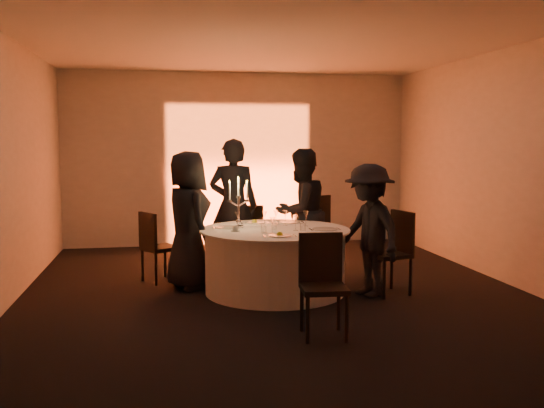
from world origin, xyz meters
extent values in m
plane|color=black|center=(0.00, 0.00, 0.00)|extent=(7.00, 7.00, 0.00)
plane|color=silver|center=(0.00, 0.00, 3.00)|extent=(7.00, 7.00, 0.00)
plane|color=beige|center=(0.00, 3.50, 1.50)|extent=(7.00, 0.00, 7.00)
plane|color=beige|center=(0.00, -3.50, 1.50)|extent=(7.00, 0.00, 7.00)
plane|color=beige|center=(-3.00, 0.00, 1.50)|extent=(0.00, 7.00, 7.00)
plane|color=beige|center=(3.00, 0.00, 1.50)|extent=(0.00, 7.00, 7.00)
cube|color=black|center=(0.00, 3.20, 0.05)|extent=(0.25, 0.12, 0.10)
cylinder|color=black|center=(0.00, 0.00, 0.01)|extent=(0.60, 0.60, 0.03)
cylinder|color=black|center=(0.00, 0.00, 0.38)|extent=(0.20, 0.20, 0.75)
cylinder|color=white|center=(0.00, 0.00, 0.38)|extent=(1.68, 1.68, 0.75)
cylinder|color=white|center=(0.00, 0.00, 0.76)|extent=(1.80, 1.80, 0.02)
cube|color=black|center=(-1.36, 0.81, 0.44)|extent=(0.55, 0.55, 0.05)
cube|color=black|center=(-1.52, 0.72, 0.68)|extent=(0.24, 0.36, 0.46)
cylinder|color=black|center=(-1.13, 0.75, 0.21)|extent=(0.04, 0.04, 0.43)
cylinder|color=black|center=(-1.30, 1.05, 0.21)|extent=(0.04, 0.04, 0.43)
cylinder|color=black|center=(-1.42, 0.58, 0.21)|extent=(0.04, 0.04, 0.43)
cylinder|color=black|center=(-1.60, 0.87, 0.21)|extent=(0.04, 0.04, 0.43)
cube|color=black|center=(-0.08, 1.67, 0.43)|extent=(0.41, 0.41, 0.05)
cube|color=black|center=(-0.09, 1.49, 0.67)|extent=(0.39, 0.06, 0.45)
cylinder|color=black|center=(0.09, 1.83, 0.21)|extent=(0.04, 0.04, 0.42)
cylinder|color=black|center=(-0.24, 1.85, 0.21)|extent=(0.04, 0.04, 0.42)
cylinder|color=black|center=(0.08, 1.49, 0.21)|extent=(0.04, 0.04, 0.42)
cylinder|color=black|center=(-0.26, 1.51, 0.21)|extent=(0.04, 0.04, 0.42)
cube|color=black|center=(0.79, 1.53, 0.50)|extent=(0.61, 0.61, 0.05)
cube|color=black|center=(0.88, 1.35, 0.78)|extent=(0.42, 0.24, 0.52)
cylinder|color=black|center=(0.87, 1.79, 0.24)|extent=(0.04, 0.04, 0.48)
cylinder|color=black|center=(0.53, 1.61, 0.24)|extent=(0.04, 0.04, 0.48)
cylinder|color=black|center=(1.05, 1.45, 0.24)|extent=(0.04, 0.04, 0.48)
cylinder|color=black|center=(0.71, 1.27, 0.24)|extent=(0.04, 0.04, 0.48)
cube|color=black|center=(1.31, -0.33, 0.47)|extent=(0.53, 0.53, 0.05)
cube|color=black|center=(1.50, -0.29, 0.74)|extent=(0.15, 0.43, 0.49)
cylinder|color=black|center=(1.08, -0.20, 0.23)|extent=(0.04, 0.04, 0.46)
cylinder|color=black|center=(1.18, -0.56, 0.23)|extent=(0.04, 0.04, 0.46)
cylinder|color=black|center=(1.44, -0.11, 0.23)|extent=(0.04, 0.04, 0.46)
cylinder|color=black|center=(1.54, -0.47, 0.23)|extent=(0.04, 0.04, 0.46)
cube|color=black|center=(0.14, -1.74, 0.46)|extent=(0.45, 0.45, 0.05)
cube|color=black|center=(0.16, -1.55, 0.72)|extent=(0.42, 0.07, 0.48)
cylinder|color=black|center=(-0.05, -1.90, 0.22)|extent=(0.04, 0.04, 0.45)
cylinder|color=black|center=(0.30, -1.93, 0.22)|extent=(0.04, 0.04, 0.45)
cylinder|color=black|center=(-0.02, -1.54, 0.22)|extent=(0.04, 0.04, 0.45)
cylinder|color=black|center=(0.33, -1.57, 0.22)|extent=(0.04, 0.04, 0.45)
imported|color=black|center=(-1.02, 0.39, 0.85)|extent=(0.80, 0.97, 1.70)
imported|color=black|center=(-0.36, 1.23, 0.93)|extent=(0.77, 0.61, 1.85)
imported|color=black|center=(0.53, 0.91, 0.86)|extent=(1.05, 0.98, 1.72)
imported|color=black|center=(1.06, -0.35, 0.78)|extent=(0.87, 1.14, 1.56)
cylinder|color=white|center=(-0.54, 0.19, 0.78)|extent=(0.28, 0.28, 0.01)
cube|color=silver|center=(-0.71, 0.19, 0.78)|extent=(0.01, 0.17, 0.01)
cube|color=silver|center=(-0.37, 0.19, 0.78)|extent=(0.02, 0.17, 0.01)
cylinder|color=white|center=(-0.17, 0.52, 0.78)|extent=(0.26, 0.26, 0.01)
cube|color=silver|center=(-0.34, 0.52, 0.78)|extent=(0.02, 0.17, 0.01)
cube|color=silver|center=(0.00, 0.52, 0.78)|extent=(0.01, 0.17, 0.01)
sphere|color=yellow|center=(-0.17, 0.52, 0.82)|extent=(0.07, 0.07, 0.07)
cylinder|color=white|center=(0.29, 0.50, 0.78)|extent=(0.27, 0.27, 0.01)
cube|color=silver|center=(0.12, 0.50, 0.78)|extent=(0.02, 0.17, 0.01)
cube|color=silver|center=(0.46, 0.50, 0.78)|extent=(0.02, 0.17, 0.01)
cylinder|color=white|center=(0.57, -0.17, 0.78)|extent=(0.29, 0.29, 0.01)
cube|color=silver|center=(0.40, -0.17, 0.78)|extent=(0.02, 0.17, 0.01)
cube|color=silver|center=(0.74, -0.17, 0.78)|extent=(0.01, 0.17, 0.01)
cylinder|color=white|center=(-0.05, -0.56, 0.78)|extent=(0.26, 0.26, 0.01)
cube|color=silver|center=(-0.22, -0.56, 0.78)|extent=(0.02, 0.17, 0.01)
cube|color=silver|center=(0.12, -0.56, 0.78)|extent=(0.02, 0.17, 0.01)
sphere|color=yellow|center=(-0.05, -0.56, 0.82)|extent=(0.07, 0.07, 0.07)
cylinder|color=white|center=(-0.49, -0.10, 0.77)|extent=(0.11, 0.11, 0.01)
cylinder|color=white|center=(-0.49, -0.10, 0.81)|extent=(0.07, 0.07, 0.06)
cylinder|color=silver|center=(-0.41, 0.21, 0.78)|extent=(0.13, 0.13, 0.02)
sphere|color=silver|center=(-0.41, 0.21, 0.84)|extent=(0.07, 0.07, 0.07)
cylinder|color=silver|center=(-0.41, 0.21, 0.96)|extent=(0.03, 0.03, 0.33)
cylinder|color=silver|center=(-0.41, 0.21, 1.14)|extent=(0.05, 0.05, 0.03)
cylinder|color=white|center=(-0.41, 0.21, 1.26)|extent=(0.02, 0.02, 0.21)
cone|color=yellow|center=(-0.41, 0.21, 1.38)|extent=(0.02, 0.02, 0.03)
cylinder|color=silver|center=(-0.47, 0.21, 1.06)|extent=(0.12, 0.02, 0.08)
cylinder|color=silver|center=(-0.52, 0.21, 1.10)|extent=(0.05, 0.05, 0.03)
cylinder|color=white|center=(-0.52, 0.21, 1.21)|extent=(0.02, 0.02, 0.21)
cone|color=yellow|center=(-0.52, 0.21, 1.33)|extent=(0.02, 0.02, 0.03)
cylinder|color=silver|center=(-0.36, 0.21, 1.06)|extent=(0.12, 0.02, 0.08)
cylinder|color=silver|center=(-0.31, 0.21, 1.10)|extent=(0.05, 0.05, 0.03)
cylinder|color=white|center=(-0.31, 0.21, 1.21)|extent=(0.02, 0.02, 0.21)
cone|color=yellow|center=(-0.31, 0.21, 1.33)|extent=(0.02, 0.02, 0.03)
cylinder|color=silver|center=(0.07, 0.31, 0.77)|extent=(0.06, 0.06, 0.01)
cylinder|color=silver|center=(0.07, 0.31, 0.83)|extent=(0.01, 0.01, 0.10)
cone|color=silver|center=(0.07, 0.31, 0.92)|extent=(0.07, 0.07, 0.09)
cylinder|color=silver|center=(0.21, -0.19, 0.77)|extent=(0.06, 0.06, 0.01)
cylinder|color=silver|center=(0.21, -0.19, 0.83)|extent=(0.01, 0.01, 0.10)
cone|color=silver|center=(0.21, -0.19, 0.92)|extent=(0.07, 0.07, 0.09)
cylinder|color=silver|center=(-0.09, -0.34, 0.77)|extent=(0.06, 0.06, 0.01)
cylinder|color=silver|center=(-0.09, -0.34, 0.83)|extent=(0.01, 0.01, 0.10)
cone|color=silver|center=(-0.09, -0.34, 0.92)|extent=(0.07, 0.07, 0.09)
cylinder|color=silver|center=(0.42, 0.16, 0.77)|extent=(0.06, 0.06, 0.01)
cylinder|color=silver|center=(0.42, 0.16, 0.83)|extent=(0.01, 0.01, 0.10)
cone|color=silver|center=(0.42, 0.16, 0.92)|extent=(0.07, 0.07, 0.09)
cylinder|color=silver|center=(-0.43, 0.16, 0.77)|extent=(0.06, 0.06, 0.01)
cylinder|color=silver|center=(-0.43, 0.16, 0.83)|extent=(0.01, 0.01, 0.10)
cone|color=silver|center=(-0.43, 0.16, 0.92)|extent=(0.07, 0.07, 0.09)
cylinder|color=silver|center=(-0.09, 0.22, 0.77)|extent=(0.06, 0.06, 0.01)
cylinder|color=silver|center=(-0.09, 0.22, 0.83)|extent=(0.01, 0.01, 0.10)
cone|color=silver|center=(-0.09, 0.22, 0.92)|extent=(0.07, 0.07, 0.09)
cylinder|color=silver|center=(0.18, 0.28, 0.77)|extent=(0.06, 0.06, 0.01)
cylinder|color=silver|center=(0.18, 0.28, 0.83)|extent=(0.01, 0.01, 0.10)
cone|color=silver|center=(0.18, 0.28, 0.92)|extent=(0.07, 0.07, 0.09)
cylinder|color=silver|center=(-0.18, -0.25, 0.82)|extent=(0.07, 0.07, 0.09)
cylinder|color=silver|center=(0.30, -0.20, 0.82)|extent=(0.07, 0.07, 0.09)
cylinder|color=silver|center=(-0.02, -0.03, 0.82)|extent=(0.07, 0.07, 0.09)
camera|label=1|loc=(-1.31, -7.06, 1.83)|focal=40.00mm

